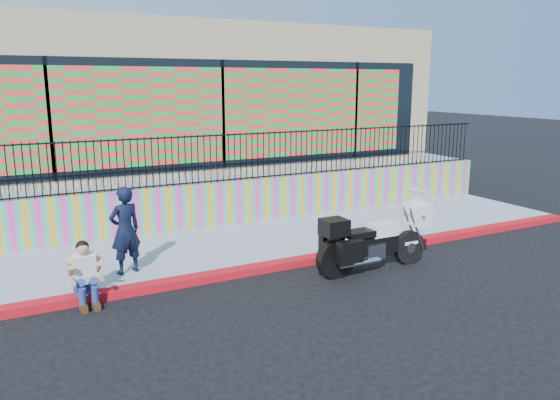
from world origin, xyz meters
TOP-DOWN VIEW (x-y plane):
  - ground at (0.00, 0.00)m, footprint 90.00×90.00m
  - red_curb at (0.00, 0.00)m, footprint 16.00×0.30m
  - sidewalk at (0.00, 1.65)m, footprint 16.00×3.00m
  - mural_wall at (0.00, 3.25)m, footprint 16.00×0.20m
  - metal_fence at (0.00, 3.25)m, footprint 15.80×0.04m
  - elevated_platform at (0.00, 8.35)m, footprint 16.00×10.00m
  - storefront_building at (0.00, 8.13)m, footprint 14.00×8.06m
  - police_motorcycle at (1.09, -0.94)m, footprint 2.49×0.82m
  - police_officer at (-3.35, 0.75)m, footprint 0.69×0.54m
  - seated_man at (-4.21, -0.12)m, footprint 0.54×0.71m

SIDE VIEW (x-z plane):
  - ground at x=0.00m, z-range 0.00..0.00m
  - red_curb at x=0.00m, z-range 0.00..0.15m
  - sidewalk at x=0.00m, z-range 0.00..0.15m
  - seated_man at x=-4.21m, z-range -0.08..0.98m
  - elevated_platform at x=0.00m, z-range 0.00..1.25m
  - police_motorcycle at x=1.09m, z-range -0.13..1.43m
  - mural_wall at x=0.00m, z-range 0.15..1.25m
  - police_officer at x=-3.35m, z-range 0.15..1.81m
  - metal_fence at x=0.00m, z-range 1.25..2.45m
  - storefront_building at x=0.00m, z-range 1.25..5.25m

